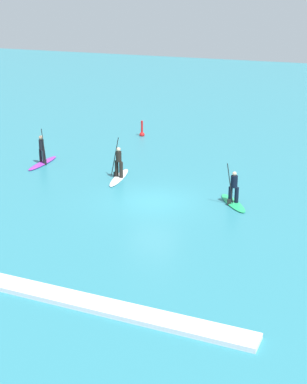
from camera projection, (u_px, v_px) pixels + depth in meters
The scene contains 6 objects.
ground_plane at pixel (154, 201), 29.06m from camera, with size 120.00×120.00×0.00m, color teal.
surfer_on_white_board at pixel (119, 171), 32.42m from camera, with size 1.19×3.32×2.33m.
surfer_on_green_board at pixel (233, 196), 28.58m from camera, with size 2.18×2.55×2.18m.
surfer_on_purple_board at pixel (42, 157), 35.08m from camera, with size 0.79×3.24×2.24m.
marker_buoy at pixel (142, 133), 41.76m from camera, with size 0.38×0.38×1.22m.
wave_crest at pixel (38, 291), 20.29m from camera, with size 15.79×0.90×0.18m, color white.
Camera 1 is at (10.91, -24.95, 10.16)m, focal length 54.08 mm.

